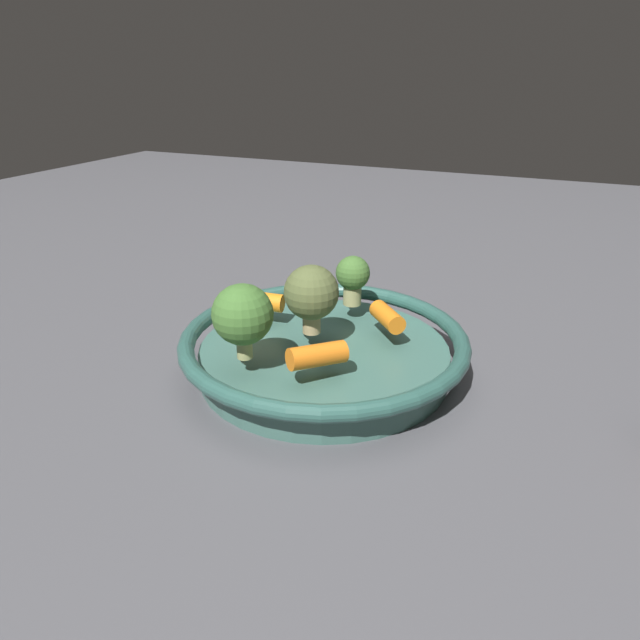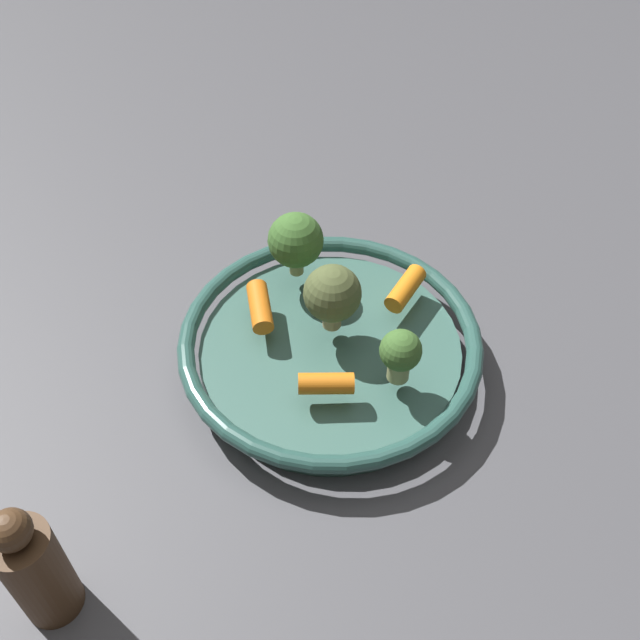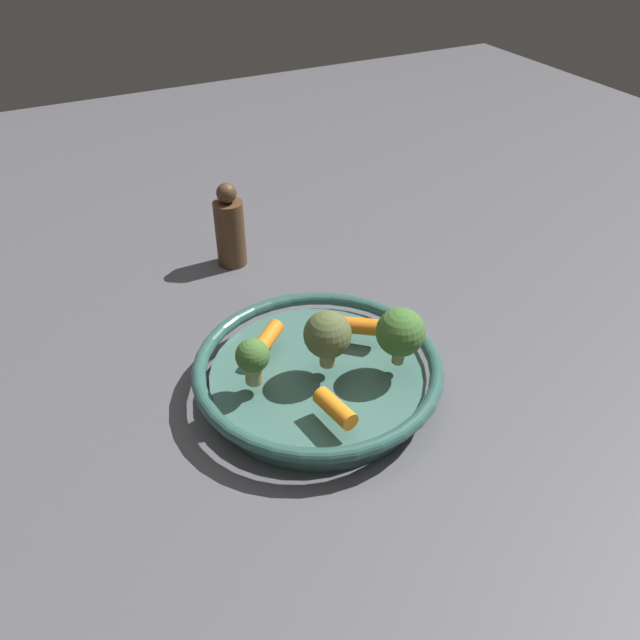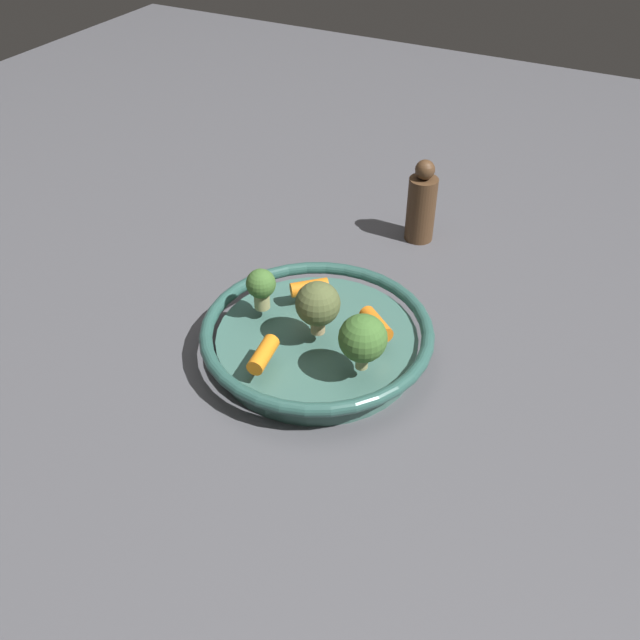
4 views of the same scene
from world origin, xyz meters
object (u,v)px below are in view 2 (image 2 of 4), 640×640
Objects in this scene: serving_bowl at (330,349)px; broccoli_floret_edge at (332,294)px; pepper_mill at (35,568)px; broccoli_floret_small at (296,241)px; baby_carrot_near_rim at (260,307)px; baby_carrot_left at (326,384)px; baby_carrot_center at (405,289)px; broccoli_floret_large at (398,355)px.

serving_bowl is 4.17× the size of broccoli_floret_edge.
serving_bowl is 0.32m from pepper_mill.
baby_carrot_near_rim is at bearing -169.66° from broccoli_floret_small.
baby_carrot_near_rim is 0.30m from pepper_mill.
baby_carrot_center is at bearing 6.18° from baby_carrot_left.
serving_bowl is 0.06m from broccoli_floret_edge.
pepper_mill is at bearing 168.92° from baby_carrot_left.
broccoli_floret_edge is (0.01, 0.01, 0.06)m from serving_bowl.
baby_carrot_left is 0.69× the size of broccoli_floret_small.
serving_bowl is 5.25× the size of broccoli_floret_large.
pepper_mill is at bearing 178.92° from broccoli_floret_edge.
serving_bowl is 5.94× the size of baby_carrot_left.
broccoli_floret_large is (-0.00, -0.08, 0.05)m from serving_bowl.
broccoli_floret_small is 0.53× the size of pepper_mill.
baby_carrot_left is at bearing -11.08° from pepper_mill.
broccoli_floret_edge is (-0.08, 0.03, 0.03)m from baby_carrot_center.
baby_carrot_center is 0.12m from broccoli_floret_small.
baby_carrot_near_rim is 0.96× the size of broccoli_floret_large.
broccoli_floret_small is at bearing 10.34° from baby_carrot_near_rim.
baby_carrot_near_rim is 1.00× the size of baby_carrot_center.
broccoli_floret_edge is at bearing -61.27° from baby_carrot_near_rim.
baby_carrot_left is at bearing -173.82° from baby_carrot_center.
baby_carrot_left is at bearing -143.78° from serving_bowl.
broccoli_floret_large is at bearing -38.21° from baby_carrot_left.
broccoli_floret_edge is at bearing 80.91° from broccoli_floret_large.
broccoli_floret_small is 0.08m from broccoli_floret_edge.
baby_carrot_left is 0.27m from pepper_mill.
broccoli_floret_large reaches higher than baby_carrot_near_rim.
broccoli_floret_edge reaches higher than serving_bowl.
broccoli_floret_large is 0.79× the size of broccoli_floret_edge.
broccoli_floret_edge is (0.01, 0.09, 0.01)m from broccoli_floret_large.
baby_carrot_center is at bearing 31.26° from broccoli_floret_large.
baby_carrot_near_rim is 0.15m from broccoli_floret_large.
serving_bowl is 4.12× the size of broccoli_floret_small.
broccoli_floret_large is at bearing -99.09° from broccoli_floret_edge.
baby_carrot_left is at bearing -129.02° from broccoli_floret_small.
serving_bowl is at bearing -118.49° from broccoli_floret_small.
broccoli_floret_small is (0.10, 0.12, 0.03)m from baby_carrot_left.
baby_carrot_center reaches higher than serving_bowl.
broccoli_floret_edge is (-0.03, -0.07, -0.00)m from broccoli_floret_small.
broccoli_floret_large is at bearing -106.39° from broccoli_floret_small.
broccoli_floret_large is 0.42× the size of pepper_mill.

